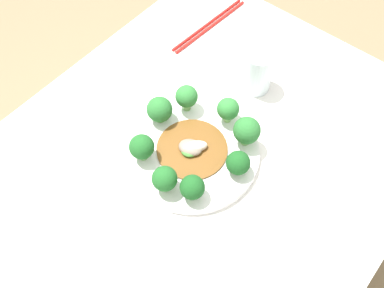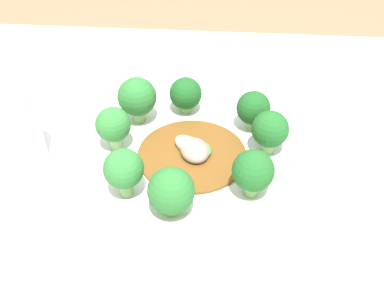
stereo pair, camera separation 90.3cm
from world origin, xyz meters
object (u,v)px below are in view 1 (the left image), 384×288
at_px(broccoli_north, 238,163).
at_px(broccoli_west, 228,109).
at_px(broccoli_southeast, 142,147).
at_px(broccoli_northeast, 192,188).
at_px(stirfry_center, 192,148).
at_px(broccoli_southwest, 187,97).
at_px(plate, 192,152).
at_px(broccoli_northwest, 247,131).
at_px(drinking_glass, 258,71).
at_px(broccoli_south, 160,110).
at_px(broccoli_east, 163,178).
at_px(chopsticks, 209,25).

bearing_deg(broccoli_north, broccoli_west, -134.00).
bearing_deg(broccoli_southeast, broccoli_northeast, 88.21).
height_order(broccoli_north, stirfry_center, broccoli_north).
bearing_deg(broccoli_southwest, stirfry_center, 45.47).
bearing_deg(broccoli_northeast, plate, -140.16).
distance_m(broccoli_northeast, stirfry_center, 0.11).
bearing_deg(plate, broccoli_northwest, 139.15).
distance_m(broccoli_west, broccoli_north, 0.12).
bearing_deg(broccoli_northeast, stirfry_center, -139.97).
bearing_deg(drinking_glass, broccoli_south, -23.55).
distance_m(plate, broccoli_southeast, 0.11).
distance_m(plate, broccoli_south, 0.11).
height_order(broccoli_south, broccoli_east, same).
bearing_deg(drinking_glass, stirfry_center, 1.43).
distance_m(broccoli_southwest, chopsticks, 0.28).
height_order(broccoli_northeast, chopsticks, broccoli_northeast).
relative_size(broccoli_north, stirfry_center, 0.38).
bearing_deg(broccoli_east, broccoli_south, -135.75).
relative_size(broccoli_northeast, chopsticks, 0.23).
height_order(broccoli_southeast, chopsticks, broccoli_southeast).
bearing_deg(broccoli_southeast, plate, 140.13).
bearing_deg(stirfry_center, plate, -154.63).
bearing_deg(broccoli_west, stirfry_center, -4.99).
bearing_deg(drinking_glass, broccoli_northeast, 13.01).
relative_size(broccoli_northwest, broccoli_west, 1.12).
bearing_deg(broccoli_south, plate, 81.08).
height_order(broccoli_southeast, broccoli_east, broccoli_southeast).
xyz_separation_m(plate, broccoli_northeast, (0.08, 0.07, 0.04)).
bearing_deg(broccoli_west, chopsticks, -134.68).
xyz_separation_m(plate, broccoli_northwest, (-0.08, 0.07, 0.05)).
bearing_deg(broccoli_southwest, broccoli_northeast, 42.79).
distance_m(broccoli_southeast, broccoli_northwest, 0.21).
xyz_separation_m(broccoli_north, chopsticks, (-0.30, -0.31, -0.05)).
height_order(plate, chopsticks, plate).
height_order(broccoli_southeast, broccoli_west, broccoli_southeast).
height_order(broccoli_south, chopsticks, broccoli_south).
bearing_deg(plate, broccoli_east, 7.54).
relative_size(broccoli_southwest, drinking_glass, 0.63).
height_order(broccoli_east, broccoli_west, same).
bearing_deg(stirfry_center, drinking_glass, -178.57).
bearing_deg(chopsticks, broccoli_northwest, 49.82).
relative_size(plate, broccoli_southeast, 4.36).
bearing_deg(drinking_glass, chopsticks, -113.36).
bearing_deg(broccoli_east, broccoli_southeast, -107.43).
xyz_separation_m(broccoli_south, stirfry_center, (0.02, 0.10, -0.03)).
height_order(broccoli_southwest, broccoli_west, broccoli_southwest).
height_order(broccoli_southeast, drinking_glass, drinking_glass).
relative_size(drinking_glass, chopsticks, 0.41).
relative_size(plate, drinking_glass, 2.68).
distance_m(broccoli_south, drinking_glass, 0.23).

